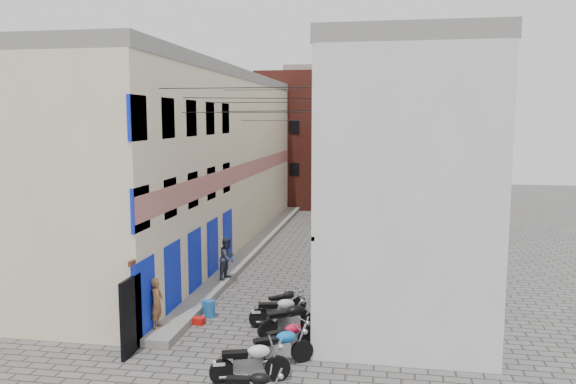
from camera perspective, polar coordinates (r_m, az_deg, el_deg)
The scene contains 20 objects.
ground at distance 16.55m, azimuth -6.66°, elevation -16.02°, with size 90.00×90.00×0.00m, color #575452.
plinth at distance 29.01m, azimuth -3.27°, elevation -5.43°, with size 0.90×26.00×0.25m, color gray.
building_left at distance 29.12m, azimuth -8.99°, elevation 3.24°, with size 5.10×27.00×9.00m.
building_right at distance 27.62m, azimuth 11.08°, elevation 2.99°, with size 5.94×26.00×9.00m.
building_far_brick_left at distance 43.05m, azimuth 1.29°, elevation 5.32°, with size 6.00×6.00×10.00m, color maroon.
building_far_brick_right at distance 44.64m, azimuth 8.05°, elevation 4.04°, with size 5.00×6.00×8.00m, color maroon.
building_far_concrete at distance 48.75m, azimuth 4.69°, elevation 6.13°, with size 8.00×5.00×11.00m, color gray.
far_shopfront at distance 40.34m, azimuth 3.49°, elevation -0.25°, with size 2.00×0.30×2.40m, color black.
overhead_wires at distance 22.62m, azimuth -1.39°, elevation 8.82°, with size 5.80×13.02×1.32m.
motorcycle_b at distance 14.66m, azimuth -3.88°, elevation -16.66°, with size 0.65×2.05×1.18m, color silver, non-canonical shape.
motorcycle_c at distance 15.52m, azimuth -0.97°, elevation -15.31°, with size 0.62×1.98×1.14m, color blue, non-canonical shape.
motorcycle_d at distance 16.23m, azimuth -0.09°, elevation -14.47°, with size 0.57×1.80×1.04m, color red, non-canonical shape.
motorcycle_e at distance 17.39m, azimuth 0.12°, elevation -12.70°, with size 0.64×2.03×1.18m, color black, non-canonical shape.
motorcycle_f at distance 18.16m, azimuth -0.89°, elevation -11.91°, with size 0.61×1.94×1.12m, color #BBBBC0, non-canonical shape.
motorcycle_g at distance 19.28m, azimuth -0.34°, elevation -10.97°, with size 0.53×1.69×0.98m, color black, non-canonical shape.
person_a at distance 17.82m, azimuth -13.18°, elevation -10.90°, with size 0.57×0.37×1.55m, color brown.
person_b at distance 22.59m, azimuth -6.17°, elevation -6.68°, with size 0.81×0.63×1.67m, color #2F3546.
water_jug_near at distance 19.30m, azimuth -7.94°, elevation -11.67°, with size 0.36×0.36×0.56m, color #2263AD.
water_jug_far at distance 19.75m, azimuth -8.40°, elevation -11.41°, with size 0.28×0.28×0.44m, color #2674BF.
red_crate at distance 18.76m, azimuth -9.06°, elevation -12.81°, with size 0.37×0.28×0.23m, color red.
Camera 1 is at (4.39, -14.54, 6.57)m, focal length 35.00 mm.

